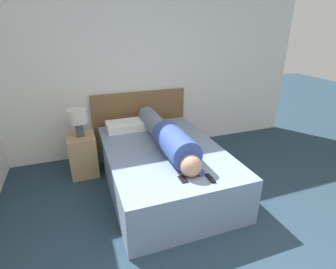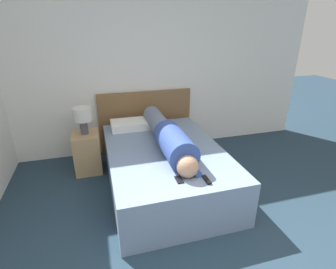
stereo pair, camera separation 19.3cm
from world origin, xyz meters
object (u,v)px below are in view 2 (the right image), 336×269
(nightstand, at_px, (87,152))
(tv_remote, at_px, (207,180))
(cell_phone, at_px, (179,180))
(pillow_near_headboard, at_px, (132,125))
(table_lamp, at_px, (83,116))
(person_lying, at_px, (168,137))
(bed, at_px, (165,167))

(nightstand, relative_size, tv_remote, 3.82)
(cell_phone, bearing_deg, tv_remote, -18.26)
(pillow_near_headboard, distance_m, tv_remote, 1.68)
(table_lamp, bearing_deg, cell_phone, -57.63)
(table_lamp, height_order, tv_remote, table_lamp)
(nightstand, xyz_separation_m, cell_phone, (0.90, -1.42, 0.26))
(pillow_near_headboard, relative_size, tv_remote, 3.97)
(person_lying, distance_m, pillow_near_headboard, 0.86)
(nightstand, relative_size, person_lying, 0.33)
(bed, distance_m, cell_phone, 0.78)
(nightstand, bearing_deg, table_lamp, 0.00)
(bed, height_order, person_lying, person_lying)
(nightstand, distance_m, cell_phone, 1.71)
(person_lying, xyz_separation_m, pillow_near_headboard, (-0.34, 0.78, -0.09))
(bed, relative_size, table_lamp, 5.44)
(tv_remote, bearing_deg, person_lying, 100.61)
(person_lying, xyz_separation_m, tv_remote, (0.15, -0.83, -0.14))
(person_lying, bearing_deg, cell_phone, -98.02)
(bed, height_order, tv_remote, tv_remote)
(nightstand, xyz_separation_m, tv_remote, (1.16, -1.51, 0.27))
(bed, height_order, cell_phone, cell_phone)
(person_lying, xyz_separation_m, cell_phone, (-0.10, -0.74, -0.14))
(nightstand, height_order, cell_phone, nightstand)
(pillow_near_headboard, bearing_deg, bed, -70.04)
(pillow_near_headboard, xyz_separation_m, tv_remote, (0.50, -1.61, -0.04))
(tv_remote, distance_m, cell_phone, 0.27)
(table_lamp, height_order, person_lying, table_lamp)
(bed, distance_m, table_lamp, 1.30)
(nightstand, height_order, pillow_near_headboard, pillow_near_headboard)
(tv_remote, relative_size, cell_phone, 1.15)
(person_lying, relative_size, pillow_near_headboard, 2.96)
(pillow_near_headboard, bearing_deg, table_lamp, -171.54)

